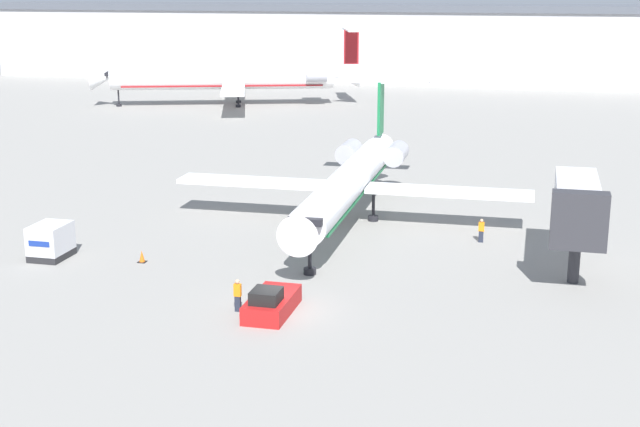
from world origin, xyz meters
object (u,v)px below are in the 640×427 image
Objects in this scene: worker_near_tug at (238,294)px; jet_bridge at (577,205)px; luggage_cart at (51,241)px; pushback_tug at (271,303)px; airplane_main at (351,179)px; airplane_parked_far_left at (229,77)px; traffic_cone_left at (142,257)px; worker_by_wing at (481,230)px.

jet_bridge is at bearing 31.77° from worker_near_tug.
luggage_cart is 16.54m from worker_near_tug.
luggage_cart reaches higher than pushback_tug.
airplane_main is at bearing 89.49° from pushback_tug.
airplane_parked_far_left reaches higher than airplane_main.
airplane_main is at bearing 50.32° from traffic_cone_left.
airplane_main reaches higher than jet_bridge.
luggage_cart is at bearing -171.73° from jet_bridge.
airplane_main reaches higher than traffic_cone_left.
worker_by_wing is at bearing 21.17° from luggage_cart.
airplane_main reaches higher than worker_by_wing.
airplane_main is 18.58m from jet_bridge.
airplane_parked_far_left is at bearing 122.76° from worker_by_wing.
jet_bridge is (47.45, -70.09, 0.27)m from airplane_parked_far_left.
jet_bridge is (33.47, 4.86, 3.28)m from luggage_cart.
airplane_parked_far_left is at bearing 124.10° from jet_bridge.
airplane_parked_far_left reaches higher than pushback_tug.
worker_near_tug is 11.46m from traffic_cone_left.
traffic_cone_left is (6.21, 0.60, -0.78)m from luggage_cart.
pushback_tug is 2.52× the size of worker_near_tug.
airplane_parked_far_left is at bearing 109.75° from worker_near_tug.
worker_near_tug is 20.95m from worker_by_wing.
airplane_main is at bearing 161.44° from worker_by_wing.
jet_bridge reaches higher than pushback_tug.
pushback_tug is 1.95m from worker_near_tug.
luggage_cart is at bearing -141.06° from airplane_main.
traffic_cone_left is 0.08× the size of jet_bridge.
traffic_cone_left is at bearing 147.75° from pushback_tug.
airplane_main is 38.90× the size of traffic_cone_left.
pushback_tug is 0.47× the size of jet_bridge.
airplane_parked_far_left is at bearing 105.19° from traffic_cone_left.
luggage_cart is 0.07× the size of airplane_parked_far_left.
luggage_cart is at bearing 157.12° from worker_near_tug.
jet_bridge is at bearing 8.88° from traffic_cone_left.
worker_by_wing is (27.41, 10.62, -0.27)m from luggage_cart.
luggage_cart is (-17.33, -14.00, -2.18)m from airplane_main.
pushback_tug reaches higher than traffic_cone_left.
pushback_tug is 19.79m from worker_by_wing.
worker_near_tug reaches higher than worker_by_wing.
jet_bridge is (27.26, 4.26, 4.06)m from traffic_cone_left.
traffic_cone_left is (-10.94, 6.90, -0.24)m from pushback_tug.
luggage_cart reaches higher than worker_near_tug.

